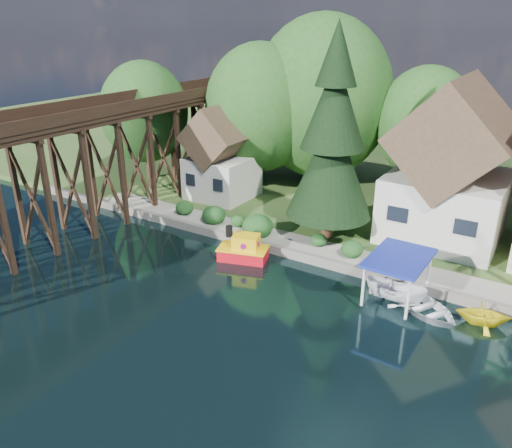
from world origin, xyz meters
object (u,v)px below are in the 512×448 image
object	(u,v)px
conifer	(332,141)
tugboat	(244,250)
trestle_bridge	(91,157)
boat_white_a	(426,306)
boat_yellow	(484,312)
shed	(222,159)
boat_canopy	(397,282)
house_left	(450,172)

from	to	relation	value
conifer	tugboat	world-z (taller)	conifer
trestle_bridge	boat_white_a	bearing A→B (deg)	1.83
conifer	tugboat	size ratio (longest dim) A/B	3.97
trestle_bridge	conifer	size ratio (longest dim) A/B	3.08
trestle_bridge	boat_yellow	world-z (taller)	trestle_bridge
conifer	shed	bearing A→B (deg)	164.29
shed	boat_canopy	xyz separation A→B (m)	(17.83, -8.18, -2.63)
shed	boat_yellow	xyz separation A→B (m)	(22.43, -7.99, -3.12)
shed	tugboat	size ratio (longest dim) A/B	2.17
house_left	boat_canopy	bearing A→B (deg)	-91.00
boat_canopy	tugboat	bearing A→B (deg)	-178.92
tugboat	boat_yellow	world-z (taller)	tugboat
house_left	boat_white_a	distance (m)	11.21
boat_canopy	house_left	bearing A→B (deg)	89.00
trestle_bridge	house_left	xyz separation A→B (m)	(23.00, 10.83, -0.21)
trestle_bridge	shed	size ratio (longest dim) A/B	5.63
house_left	boat_white_a	world-z (taller)	house_left
trestle_bridge	shed	distance (m)	10.69
tugboat	boat_yellow	size ratio (longest dim) A/B	1.36
tugboat	boat_canopy	size ratio (longest dim) A/B	0.82
conifer	boat_canopy	xyz separation A→B (m)	(6.52, -5.00, -6.21)
shed	boat_white_a	world-z (taller)	shed
house_left	shed	xyz separation A→B (m)	(-18.00, -1.50, -1.31)
trestle_bridge	house_left	bearing A→B (deg)	25.21
trestle_bridge	boat_yellow	distance (m)	27.85
tugboat	boat_white_a	distance (m)	11.90
boat_white_a	boat_canopy	bearing A→B (deg)	108.81
trestle_bridge	boat_white_a	world-z (taller)	trestle_bridge
boat_yellow	boat_white_a	bearing A→B (deg)	86.94
house_left	boat_yellow	distance (m)	11.37
house_left	boat_canopy	world-z (taller)	house_left
house_left	tugboat	xyz separation A→B (m)	(-10.27, -9.88, -4.44)
trestle_bridge	tugboat	distance (m)	13.59
shed	boat_white_a	size ratio (longest dim) A/B	1.92
house_left	trestle_bridge	bearing A→B (deg)	-154.79
conifer	boat_yellow	bearing A→B (deg)	-23.38
shed	boat_yellow	size ratio (longest dim) A/B	2.95
shed	conifer	world-z (taller)	conifer
boat_yellow	conifer	bearing A→B (deg)	52.38
conifer	tugboat	xyz separation A→B (m)	(-3.58, -5.19, -6.70)
trestle_bridge	boat_yellow	bearing A→B (deg)	2.80
boat_white_a	boat_yellow	world-z (taller)	boat_yellow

